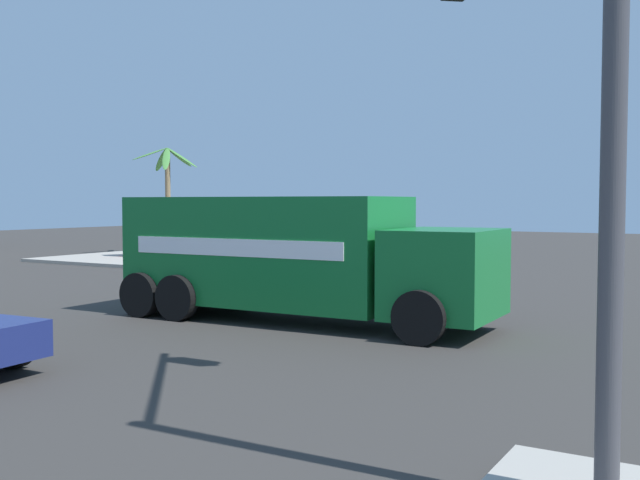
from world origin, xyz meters
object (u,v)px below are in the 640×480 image
object	(u,v)px
traffic_light_primary	(545,12)
palm_tree_far	(168,181)
vending_machine_red	(186,235)
delivery_truck	(294,255)
vending_machine_blue	(136,236)

from	to	relation	value
traffic_light_primary	palm_tree_far	distance (m)	30.65
vending_machine_red	palm_tree_far	xyz separation A→B (m)	(1.81, 2.68, 2.52)
delivery_truck	vending_machine_red	xyz separation A→B (m)	(12.24, 13.66, -0.35)
delivery_truck	traffic_light_primary	world-z (taller)	traffic_light_primary
delivery_truck	vending_machine_blue	bearing A→B (deg)	54.89
vending_machine_red	vending_machine_blue	size ratio (longest dim) A/B	1.00
delivery_truck	vending_machine_red	bearing A→B (deg)	48.13
palm_tree_far	traffic_light_primary	bearing A→B (deg)	-131.11
delivery_truck	palm_tree_far	size ratio (longest dim) A/B	1.61
vending_machine_red	traffic_light_primary	bearing A→B (deg)	-131.94
vending_machine_red	vending_machine_blue	xyz separation A→B (m)	(-1.49, 1.64, 0.00)
delivery_truck	traffic_light_primary	xyz separation A→B (m)	(-6.09, -6.75, 2.96)
delivery_truck	palm_tree_far	xyz separation A→B (m)	(14.05, 16.34, 2.17)
delivery_truck	traffic_light_primary	size ratio (longest dim) A/B	1.27
delivery_truck	traffic_light_primary	distance (m)	9.56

